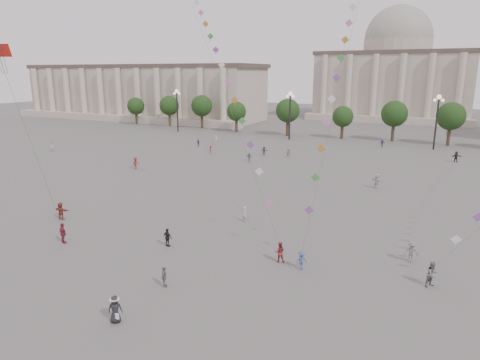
% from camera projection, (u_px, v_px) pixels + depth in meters
% --- Properties ---
extents(ground, '(360.00, 360.00, 0.00)m').
position_uv_depth(ground, '(157.00, 294.00, 29.45)').
color(ground, '#565451').
rests_on(ground, ground).
extents(hall_west, '(84.00, 26.22, 17.20)m').
position_uv_depth(hall_west, '(141.00, 92.00, 140.92)').
color(hall_west, '#AD9F91').
rests_on(hall_west, ground).
extents(hall_central, '(48.30, 34.30, 35.50)m').
position_uv_depth(hall_central, '(395.00, 74.00, 138.83)').
color(hall_central, '#AD9F91').
rests_on(hall_central, ground).
extents(tree_row, '(137.12, 5.12, 8.00)m').
position_uv_depth(tree_row, '(365.00, 115.00, 96.26)').
color(tree_row, '#34241A').
rests_on(tree_row, ground).
extents(lamp_post_far_west, '(2.00, 0.90, 10.65)m').
position_uv_depth(lamp_post_far_west, '(177.00, 103.00, 107.71)').
color(lamp_post_far_west, '#262628').
rests_on(lamp_post_far_west, ground).
extents(lamp_post_mid_west, '(2.00, 0.90, 10.65)m').
position_uv_depth(lamp_post_mid_west, '(290.00, 107.00, 95.10)').
color(lamp_post_mid_west, '#262628').
rests_on(lamp_post_mid_west, ground).
extents(lamp_post_mid_east, '(2.00, 0.90, 10.65)m').
position_uv_depth(lamp_post_mid_east, '(437.00, 112.00, 82.49)').
color(lamp_post_mid_east, '#262628').
rests_on(lamp_post_mid_east, ground).
extents(person_crowd_0, '(1.05, 0.52, 1.72)m').
position_uv_depth(person_crowd_0, '(382.00, 143.00, 86.32)').
color(person_crowd_0, '#344576').
rests_on(person_crowd_0, ground).
extents(person_crowd_1, '(1.07, 1.07, 1.75)m').
position_uv_depth(person_crowd_1, '(52.00, 146.00, 82.66)').
color(person_crowd_1, silver).
rests_on(person_crowd_1, ground).
extents(person_crowd_2, '(0.78, 1.27, 1.91)m').
position_uv_depth(person_crowd_2, '(136.00, 163.00, 67.22)').
color(person_crowd_2, maroon).
rests_on(person_crowd_2, ground).
extents(person_crowd_4, '(1.55, 1.28, 1.67)m').
position_uv_depth(person_crowd_4, '(288.00, 153.00, 76.45)').
color(person_crowd_4, '#B0B0AC').
rests_on(person_crowd_4, ground).
extents(person_crowd_6, '(1.25, 0.88, 1.75)m').
position_uv_depth(person_crowd_6, '(411.00, 252.00, 34.17)').
color(person_crowd_6, slate).
rests_on(person_crowd_6, ground).
extents(person_crowd_7, '(1.84, 1.25, 1.91)m').
position_uv_depth(person_crowd_7, '(377.00, 181.00, 56.10)').
color(person_crowd_7, beige).
rests_on(person_crowd_7, ground).
extents(person_crowd_9, '(1.75, 1.29, 1.83)m').
position_uv_depth(person_crowd_9, '(456.00, 157.00, 72.38)').
color(person_crowd_9, '#222328').
rests_on(person_crowd_9, ground).
extents(person_crowd_10, '(0.51, 0.70, 1.78)m').
position_uv_depth(person_crowd_10, '(216.00, 139.00, 91.45)').
color(person_crowd_10, silver).
rests_on(person_crowd_10, ground).
extents(person_crowd_12, '(1.57, 0.73, 1.63)m').
position_uv_depth(person_crowd_12, '(264.00, 151.00, 78.27)').
color(person_crowd_12, '#5B5B60').
rests_on(person_crowd_12, ground).
extents(person_crowd_13, '(0.69, 0.59, 1.60)m').
position_uv_depth(person_crowd_13, '(245.00, 214.00, 43.57)').
color(person_crowd_13, '#AEAFAA').
rests_on(person_crowd_13, ground).
extents(person_crowd_16, '(1.03, 0.60, 1.64)m').
position_uv_depth(person_crowd_16, '(249.00, 157.00, 72.46)').
color(person_crowd_16, slate).
rests_on(person_crowd_16, ground).
extents(person_crowd_17, '(0.88, 1.09, 1.48)m').
position_uv_depth(person_crowd_17, '(211.00, 150.00, 79.96)').
color(person_crowd_17, maroon).
rests_on(person_crowd_17, ground).
extents(person_crowd_20, '(0.98, 0.70, 1.55)m').
position_uv_depth(person_crowd_20, '(198.00, 143.00, 87.66)').
color(person_crowd_20, navy).
rests_on(person_crowd_20, ground).
extents(tourist_0, '(1.20, 0.75, 1.90)m').
position_uv_depth(tourist_0, '(63.00, 233.00, 37.99)').
color(tourist_0, maroon).
rests_on(tourist_0, ground).
extents(tourist_1, '(1.02, 0.56, 1.65)m').
position_uv_depth(tourist_1, '(168.00, 238.00, 37.32)').
color(tourist_1, black).
rests_on(tourist_1, ground).
extents(tourist_2, '(1.73, 0.64, 1.83)m').
position_uv_depth(tourist_2, '(61.00, 211.00, 44.16)').
color(tourist_2, maroon).
rests_on(tourist_2, ground).
extents(tourist_3, '(0.85, 0.93, 1.52)m').
position_uv_depth(tourist_3, '(164.00, 277.00, 30.31)').
color(tourist_3, slate).
rests_on(tourist_3, ground).
extents(kite_flyer_0, '(1.00, 0.90, 1.69)m').
position_uv_depth(kite_flyer_0, '(280.00, 252.00, 34.24)').
color(kite_flyer_0, maroon).
rests_on(kite_flyer_0, ground).
extents(kite_flyer_1, '(1.03, 1.11, 1.50)m').
position_uv_depth(kite_flyer_1, '(302.00, 260.00, 32.96)').
color(kite_flyer_1, '#3A5283').
rests_on(kite_flyer_1, ground).
extents(kite_flyer_2, '(1.13, 1.15, 1.87)m').
position_uv_depth(kite_flyer_2, '(432.00, 274.00, 30.30)').
color(kite_flyer_2, slate).
rests_on(kite_flyer_2, ground).
extents(hat_person, '(1.02, 0.91, 1.75)m').
position_uv_depth(hat_person, '(115.00, 309.00, 25.93)').
color(hat_person, black).
rests_on(hat_person, ground).
extents(kite_train_west, '(36.75, 38.96, 66.80)m').
position_uv_depth(kite_train_west, '(199.00, 13.00, 55.66)').
color(kite_train_west, '#3F3F3F').
rests_on(kite_train_west, ground).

